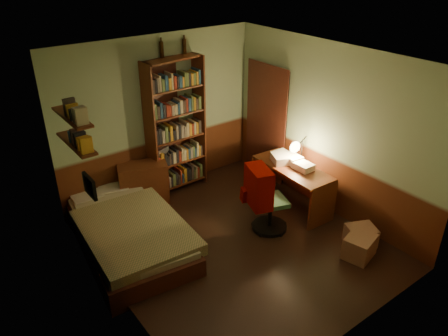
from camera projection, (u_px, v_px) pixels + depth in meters
floor at (235, 243)px, 6.21m from camera, size 3.50×4.00×0.02m
ceiling at (237, 59)px, 5.00m from camera, size 3.50×4.00×0.02m
wall_back at (159, 117)px, 7.03m from camera, size 3.50×0.02×2.60m
wall_left at (107, 206)px, 4.67m from camera, size 0.02×4.00×2.60m
wall_right at (328, 130)px, 6.54m from camera, size 0.02×4.00×2.60m
wall_front at (365, 237)px, 4.18m from camera, size 3.50×0.02×2.60m
doorway at (267, 123)px, 7.58m from camera, size 0.06×0.90×2.00m
door_trim at (265, 124)px, 7.56m from camera, size 0.02×0.98×2.08m
bed at (127, 223)px, 6.06m from camera, size 1.50×2.42×0.68m
dresser at (144, 183)px, 7.04m from camera, size 0.86×0.64×0.68m
mini_stereo at (159, 151)px, 7.15m from camera, size 0.32×0.28×0.14m
bookshelf at (176, 127)px, 7.12m from camera, size 0.99×0.43×2.24m
bottle_left at (162, 50)px, 6.56m from camera, size 0.07×0.07×0.24m
bottle_right at (184, 47)px, 6.78m from camera, size 0.08×0.08×0.23m
desk at (291, 187)px, 6.90m from camera, size 0.62×1.36×0.72m
paper_stack at (280, 159)px, 6.85m from camera, size 0.34×0.38×0.13m
desk_lamp at (302, 145)px, 6.83m from camera, size 0.19×0.19×0.53m
office_chair at (271, 198)px, 6.29m from camera, size 0.64×0.60×1.04m
red_jacket at (285, 149)px, 5.87m from camera, size 0.42×0.55×0.58m
wall_shelf_lower at (76, 143)px, 5.38m from camera, size 0.20×0.90×0.03m
wall_shelf_upper at (72, 117)px, 5.21m from camera, size 0.20×0.90×0.03m
framed_picture at (90, 186)px, 5.14m from camera, size 0.04×0.32×0.26m
cardboard_box_a at (360, 247)px, 5.88m from camera, size 0.49×0.43×0.32m
cardboard_box_b at (361, 236)px, 6.13m from camera, size 0.49×0.45×0.27m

